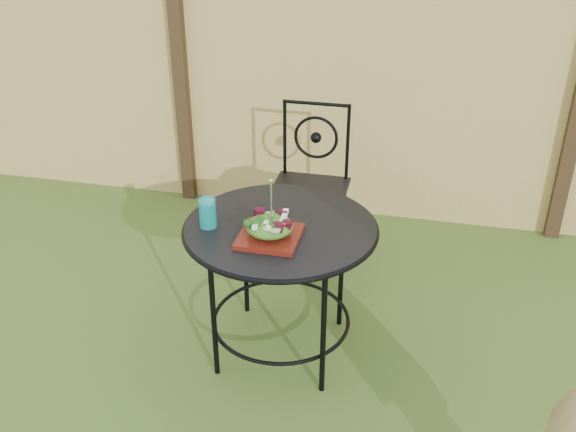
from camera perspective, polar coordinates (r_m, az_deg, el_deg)
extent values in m
cube|color=#F1D577|center=(4.35, 7.19, 10.97)|extent=(8.00, 0.05, 1.80)
cube|color=black|center=(4.60, -9.50, 12.41)|extent=(0.09, 0.09, 1.90)
cylinder|color=black|center=(3.00, -0.67, -0.98)|extent=(0.90, 0.90, 0.02)
torus|color=black|center=(3.00, -0.67, -1.08)|extent=(0.92, 0.92, 0.02)
torus|color=black|center=(3.30, -0.62, -9.12)|extent=(0.70, 0.70, 0.02)
cylinder|color=black|center=(3.37, 4.77, -4.72)|extent=(0.03, 0.03, 0.71)
cylinder|color=black|center=(3.46, -3.82, -3.65)|extent=(0.03, 0.03, 0.71)
cylinder|color=black|center=(3.06, -6.64, -8.71)|extent=(0.03, 0.03, 0.71)
cylinder|color=black|center=(2.95, 3.16, -10.15)|extent=(0.03, 0.03, 0.71)
cube|color=black|center=(3.94, 1.84, 2.24)|extent=(0.46, 0.46, 0.03)
cylinder|color=black|center=(3.95, 2.57, 9.95)|extent=(0.42, 0.02, 0.02)
torus|color=black|center=(4.02, 2.50, 6.98)|extent=(0.28, 0.02, 0.28)
cylinder|color=black|center=(3.92, -1.66, -1.76)|extent=(0.02, 0.02, 0.44)
cylinder|color=black|center=(3.85, 4.11, -2.43)|extent=(0.02, 0.02, 0.44)
cylinder|color=black|center=(4.26, -0.30, 0.87)|extent=(0.02, 0.02, 0.44)
cylinder|color=black|center=(4.20, 5.02, 0.29)|extent=(0.02, 0.02, 0.44)
cylinder|color=black|center=(4.07, -0.29, 6.95)|extent=(0.02, 0.02, 0.50)
cylinder|color=black|center=(4.00, 5.33, 6.45)|extent=(0.02, 0.02, 0.50)
cube|color=#3E0A08|center=(2.88, -1.64, -1.82)|extent=(0.27, 0.27, 0.02)
ellipsoid|color=#235614|center=(2.86, -1.65, -0.92)|extent=(0.21, 0.21, 0.08)
cylinder|color=silver|center=(2.79, -1.49, 1.38)|extent=(0.01, 0.01, 0.18)
cylinder|color=#0C8F91|center=(2.98, -7.15, 0.27)|extent=(0.08, 0.08, 0.14)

